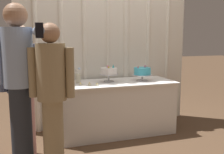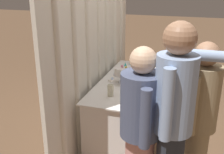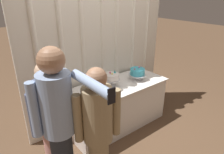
{
  "view_description": "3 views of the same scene",
  "coord_description": "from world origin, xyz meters",
  "px_view_note": "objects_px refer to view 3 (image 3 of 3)",
  "views": [
    {
      "loc": [
        -1.2,
        -3.36,
        1.38
      ],
      "look_at": [
        -0.03,
        0.17,
        0.8
      ],
      "focal_mm": 42.53,
      "sensor_mm": 36.0,
      "label": 1
    },
    {
      "loc": [
        -3.13,
        -0.67,
        1.97
      ],
      "look_at": [
        -0.25,
        0.24,
        0.86
      ],
      "focal_mm": 43.9,
      "sensor_mm": 36.0,
      "label": 2
    },
    {
      "loc": [
        -1.85,
        -2.1,
        2.11
      ],
      "look_at": [
        -0.03,
        0.2,
        0.85
      ],
      "focal_mm": 32.7,
      "sensor_mm": 36.0,
      "label": 3
    }
  ],
  "objects_px": {
    "guest_girl_blue_dress": "(59,124)",
    "tealight_near_right": "(108,95)",
    "tealight_near_left": "(101,95)",
    "guest_man_dark_suit": "(98,132)",
    "cake_display_nearright": "(137,72)",
    "guest_man_pink_jacket": "(53,123)",
    "cake_table": "(117,105)",
    "flower_vase": "(86,88)",
    "cake_display_nearleft": "(111,77)",
    "tealight_far_left": "(93,97)"
  },
  "relations": [
    {
      "from": "guest_girl_blue_dress",
      "to": "tealight_near_right",
      "type": "bearing_deg",
      "value": 26.91
    },
    {
      "from": "tealight_near_left",
      "to": "guest_man_dark_suit",
      "type": "relative_size",
      "value": 0.03
    },
    {
      "from": "cake_display_nearright",
      "to": "guest_man_pink_jacket",
      "type": "bearing_deg",
      "value": -167.07
    },
    {
      "from": "guest_man_pink_jacket",
      "to": "guest_man_dark_suit",
      "type": "xyz_separation_m",
      "value": [
        0.28,
        -0.44,
        0.02
      ]
    },
    {
      "from": "cake_table",
      "to": "tealight_near_right",
      "type": "xyz_separation_m",
      "value": [
        -0.32,
        -0.19,
        0.38
      ]
    },
    {
      "from": "flower_vase",
      "to": "tealight_near_left",
      "type": "bearing_deg",
      "value": -63.01
    },
    {
      "from": "tealight_near_left",
      "to": "tealight_near_right",
      "type": "relative_size",
      "value": 1.14
    },
    {
      "from": "guest_man_dark_suit",
      "to": "tealight_near_left",
      "type": "bearing_deg",
      "value": 52.48
    },
    {
      "from": "cake_display_nearright",
      "to": "guest_girl_blue_dress",
      "type": "relative_size",
      "value": 0.17
    },
    {
      "from": "cake_display_nearleft",
      "to": "tealight_near_right",
      "type": "height_order",
      "value": "cake_display_nearleft"
    },
    {
      "from": "tealight_far_left",
      "to": "guest_man_pink_jacket",
      "type": "relative_size",
      "value": 0.03
    },
    {
      "from": "tealight_near_left",
      "to": "tealight_near_right",
      "type": "bearing_deg",
      "value": -29.67
    },
    {
      "from": "guest_man_pink_jacket",
      "to": "guest_man_dark_suit",
      "type": "distance_m",
      "value": 0.52
    },
    {
      "from": "cake_display_nearleft",
      "to": "guest_girl_blue_dress",
      "type": "xyz_separation_m",
      "value": [
        -1.17,
        -0.71,
        0.08
      ]
    },
    {
      "from": "cake_table",
      "to": "tealight_near_left",
      "type": "height_order",
      "value": "tealight_near_left"
    },
    {
      "from": "tealight_near_right",
      "to": "cake_table",
      "type": "bearing_deg",
      "value": 30.66
    },
    {
      "from": "cake_table",
      "to": "tealight_far_left",
      "type": "bearing_deg",
      "value": -169.35
    },
    {
      "from": "cake_table",
      "to": "cake_display_nearleft",
      "type": "height_order",
      "value": "cake_display_nearleft"
    },
    {
      "from": "tealight_near_left",
      "to": "flower_vase",
      "type": "bearing_deg",
      "value": 116.99
    },
    {
      "from": "cake_table",
      "to": "guest_man_dark_suit",
      "type": "distance_m",
      "value": 1.36
    },
    {
      "from": "tealight_far_left",
      "to": "guest_girl_blue_dress",
      "type": "distance_m",
      "value": 0.96
    },
    {
      "from": "cake_display_nearright",
      "to": "tealight_near_left",
      "type": "xyz_separation_m",
      "value": [
        -0.8,
        -0.1,
        -0.11
      ]
    },
    {
      "from": "cake_table",
      "to": "flower_vase",
      "type": "xyz_separation_m",
      "value": [
        -0.52,
        0.07,
        0.45
      ]
    },
    {
      "from": "cake_display_nearleft",
      "to": "guest_man_pink_jacket",
      "type": "height_order",
      "value": "guest_man_pink_jacket"
    },
    {
      "from": "flower_vase",
      "to": "tealight_near_left",
      "type": "relative_size",
      "value": 4.98
    },
    {
      "from": "cake_display_nearright",
      "to": "tealight_near_right",
      "type": "distance_m",
      "value": 0.74
    },
    {
      "from": "flower_vase",
      "to": "tealight_near_left",
      "type": "height_order",
      "value": "flower_vase"
    },
    {
      "from": "cake_display_nearright",
      "to": "flower_vase",
      "type": "xyz_separation_m",
      "value": [
        -0.91,
        0.11,
        -0.05
      ]
    },
    {
      "from": "tealight_far_left",
      "to": "guest_girl_blue_dress",
      "type": "xyz_separation_m",
      "value": [
        -0.74,
        -0.57,
        0.21
      ]
    },
    {
      "from": "tealight_near_left",
      "to": "cake_display_nearright",
      "type": "bearing_deg",
      "value": 7.32
    },
    {
      "from": "cake_display_nearright",
      "to": "guest_man_pink_jacket",
      "type": "distance_m",
      "value": 1.67
    },
    {
      "from": "tealight_near_right",
      "to": "guest_man_dark_suit",
      "type": "bearing_deg",
      "value": -133.76
    },
    {
      "from": "cake_display_nearright",
      "to": "cake_table",
      "type": "bearing_deg",
      "value": 174.59
    },
    {
      "from": "tealight_far_left",
      "to": "guest_man_pink_jacket",
      "type": "height_order",
      "value": "guest_man_pink_jacket"
    },
    {
      "from": "cake_display_nearleft",
      "to": "tealight_far_left",
      "type": "bearing_deg",
      "value": -162.39
    },
    {
      "from": "cake_display_nearleft",
      "to": "cake_display_nearright",
      "type": "distance_m",
      "value": 0.48
    },
    {
      "from": "cake_display_nearleft",
      "to": "cake_table",
      "type": "bearing_deg",
      "value": -24.83
    },
    {
      "from": "flower_vase",
      "to": "cake_display_nearleft",
      "type": "bearing_deg",
      "value": -4.35
    },
    {
      "from": "guest_girl_blue_dress",
      "to": "guest_man_dark_suit",
      "type": "height_order",
      "value": "guest_girl_blue_dress"
    },
    {
      "from": "tealight_near_left",
      "to": "guest_girl_blue_dress",
      "type": "bearing_deg",
      "value": -148.26
    },
    {
      "from": "cake_table",
      "to": "guest_girl_blue_dress",
      "type": "xyz_separation_m",
      "value": [
        -1.26,
        -0.67,
        0.59
      ]
    },
    {
      "from": "cake_table",
      "to": "tealight_near_left",
      "type": "relative_size",
      "value": 38.37
    },
    {
      "from": "tealight_far_left",
      "to": "guest_man_dark_suit",
      "type": "height_order",
      "value": "guest_man_dark_suit"
    },
    {
      "from": "tealight_near_left",
      "to": "guest_man_dark_suit",
      "type": "height_order",
      "value": "guest_man_dark_suit"
    },
    {
      "from": "cake_display_nearright",
      "to": "tealight_near_left",
      "type": "relative_size",
      "value": 6.69
    },
    {
      "from": "tealight_near_left",
      "to": "guest_girl_blue_dress",
      "type": "height_order",
      "value": "guest_girl_blue_dress"
    },
    {
      "from": "cake_display_nearleft",
      "to": "tealight_near_left",
      "type": "height_order",
      "value": "cake_display_nearleft"
    },
    {
      "from": "cake_display_nearright",
      "to": "guest_man_dark_suit",
      "type": "distance_m",
      "value": 1.58
    },
    {
      "from": "cake_table",
      "to": "cake_display_nearleft",
      "type": "bearing_deg",
      "value": 155.17
    },
    {
      "from": "tealight_far_left",
      "to": "tealight_near_left",
      "type": "xyz_separation_m",
      "value": [
        0.11,
        -0.04,
        0.0
      ]
    }
  ]
}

